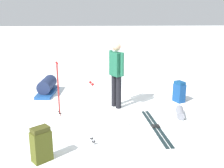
# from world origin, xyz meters

# --- Properties ---
(ground_plane) EXTENTS (80.00, 80.00, 0.00)m
(ground_plane) POSITION_xyz_m (0.00, 0.00, 0.00)
(ground_plane) COLOR white
(skier_standing) EXTENTS (0.50, 0.37, 1.70)m
(skier_standing) POSITION_xyz_m (-0.26, 0.13, 0.95)
(skier_standing) COLOR black
(skier_standing) RESTS_ON ground_plane
(ski_pair_near) EXTENTS (1.86, 0.30, 0.05)m
(ski_pair_near) POSITION_xyz_m (1.07, 0.88, 0.01)
(ski_pair_near) COLOR black
(ski_pair_near) RESTS_ON ground_plane
(backpack_large_dark) EXTENTS (0.36, 0.38, 0.61)m
(backpack_large_dark) POSITION_xyz_m (2.24, -1.32, 0.30)
(backpack_large_dark) COLOR #474C17
(backpack_large_dark) RESTS_ON ground_plane
(backpack_bright) EXTENTS (0.37, 0.31, 0.58)m
(backpack_bright) POSITION_xyz_m (-0.57, 1.90, 0.29)
(backpack_bright) COLOR navy
(backpack_bright) RESTS_ON ground_plane
(ski_poles_planted_near) EXTENTS (0.21, 0.11, 1.21)m
(ski_poles_planted_near) POSITION_xyz_m (1.68, -0.47, 0.68)
(ski_poles_planted_near) COLOR #B9B7C9
(ski_poles_planted_near) RESTS_ON ground_plane
(ski_poles_planted_far) EXTENTS (0.19, 0.11, 1.31)m
(ski_poles_planted_far) POSITION_xyz_m (0.20, -1.29, 0.73)
(ski_poles_planted_far) COLOR maroon
(ski_poles_planted_far) RESTS_ON ground_plane
(gear_sled) EXTENTS (1.31, 0.55, 0.49)m
(gear_sled) POSITION_xyz_m (-1.55, -1.89, 0.22)
(gear_sled) COLOR navy
(gear_sled) RESTS_ON ground_plane
(sleeping_mat_rolled) EXTENTS (0.58, 0.31, 0.18)m
(sleeping_mat_rolled) POSITION_xyz_m (0.47, 1.61, 0.09)
(sleeping_mat_rolled) COLOR slate
(sleeping_mat_rolled) RESTS_ON ground_plane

